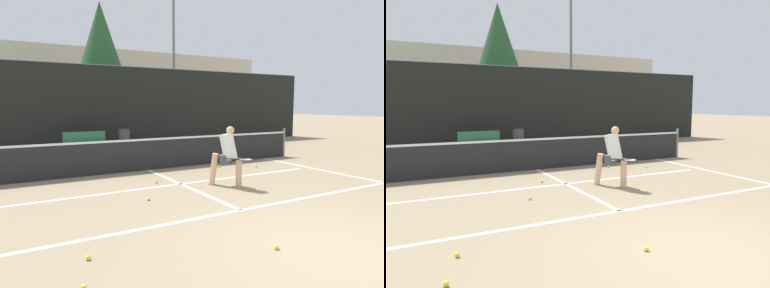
% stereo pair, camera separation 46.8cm
% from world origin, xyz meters
% --- Properties ---
extents(ground_plane, '(100.00, 100.00, 0.00)m').
position_xyz_m(ground_plane, '(0.00, 0.00, 0.00)').
color(ground_plane, '#937F60').
extents(court_baseline_near, '(11.00, 0.10, 0.01)m').
position_xyz_m(court_baseline_near, '(0.00, 1.97, 0.00)').
color(court_baseline_near, white).
rests_on(court_baseline_near, ground).
extents(court_service_line, '(8.25, 0.10, 0.01)m').
position_xyz_m(court_service_line, '(0.00, 4.39, 0.00)').
color(court_service_line, white).
rests_on(court_service_line, ground).
extents(court_center_mark, '(0.10, 4.52, 0.01)m').
position_xyz_m(court_center_mark, '(0.00, 4.23, 0.00)').
color(court_center_mark, white).
rests_on(court_center_mark, ground).
extents(court_sideline_right, '(0.10, 5.52, 0.01)m').
position_xyz_m(court_sideline_right, '(4.51, 4.23, 0.00)').
color(court_sideline_right, white).
rests_on(court_sideline_right, ground).
extents(net, '(11.09, 0.09, 1.07)m').
position_xyz_m(net, '(0.00, 6.49, 0.51)').
color(net, slate).
rests_on(net, ground).
extents(fence_back, '(24.00, 0.06, 3.70)m').
position_xyz_m(fence_back, '(0.00, 12.35, 1.84)').
color(fence_back, black).
rests_on(fence_back, ground).
extents(player_practicing, '(0.77, 1.13, 1.45)m').
position_xyz_m(player_practicing, '(0.93, 3.71, 0.77)').
color(player_practicing, '#DBAD84').
rests_on(player_practicing, ground).
extents(tennis_ball_scattered_0, '(0.07, 0.07, 0.07)m').
position_xyz_m(tennis_ball_scattered_0, '(-3.14, 0.60, 0.03)').
color(tennis_ball_scattered_0, '#D1E033').
rests_on(tennis_ball_scattered_0, ground).
extents(tennis_ball_scattered_1, '(0.07, 0.07, 0.07)m').
position_xyz_m(tennis_ball_scattered_1, '(-2.94, 1.30, 0.03)').
color(tennis_ball_scattered_1, '#D1E033').
rests_on(tennis_ball_scattered_1, ground).
extents(tennis_ball_scattered_2, '(0.07, 0.07, 0.07)m').
position_xyz_m(tennis_ball_scattered_2, '(-0.48, 4.77, 0.03)').
color(tennis_ball_scattered_2, '#D1E033').
rests_on(tennis_ball_scattered_2, ground).
extents(tennis_ball_scattered_3, '(0.07, 0.07, 0.07)m').
position_xyz_m(tennis_ball_scattered_3, '(2.10, 5.79, 0.03)').
color(tennis_ball_scattered_3, '#D1E033').
rests_on(tennis_ball_scattered_3, ground).
extents(tennis_ball_scattered_4, '(0.07, 0.07, 0.07)m').
position_xyz_m(tennis_ball_scattered_4, '(3.14, 5.26, 0.03)').
color(tennis_ball_scattered_4, '#D1E033').
rests_on(tennis_ball_scattered_4, ground).
extents(tennis_ball_scattered_5, '(0.07, 0.07, 0.07)m').
position_xyz_m(tennis_ball_scattered_5, '(3.25, 6.18, 0.03)').
color(tennis_ball_scattered_5, '#D1E033').
rests_on(tennis_ball_scattered_5, ground).
extents(tennis_ball_scattered_6, '(0.07, 0.07, 0.07)m').
position_xyz_m(tennis_ball_scattered_6, '(-0.64, 0.36, 0.03)').
color(tennis_ball_scattered_6, '#D1E033').
rests_on(tennis_ball_scattered_6, ground).
extents(tennis_ball_scattered_7, '(0.07, 0.07, 0.07)m').
position_xyz_m(tennis_ball_scattered_7, '(-1.24, 3.43, 0.03)').
color(tennis_ball_scattered_7, '#D1E033').
rests_on(tennis_ball_scattered_7, ground).
extents(courtside_bench, '(1.73, 0.47, 0.86)m').
position_xyz_m(courtside_bench, '(-0.80, 11.15, 0.47)').
color(courtside_bench, '#33724C').
rests_on(courtside_bench, ground).
extents(trash_bin, '(0.50, 0.50, 0.96)m').
position_xyz_m(trash_bin, '(0.82, 11.15, 0.48)').
color(trash_bin, '#3F3F42').
rests_on(trash_bin, ground).
extents(parked_car, '(1.79, 4.20, 1.53)m').
position_xyz_m(parked_car, '(-2.12, 15.92, 0.65)').
color(parked_car, silver).
rests_on(parked_car, ground).
extents(floodlight_mast, '(1.10, 0.24, 9.75)m').
position_xyz_m(floodlight_mast, '(5.77, 16.24, 6.08)').
color(floodlight_mast, slate).
rests_on(floodlight_mast, ground).
extents(tree_west, '(2.91, 2.91, 7.75)m').
position_xyz_m(tree_west, '(1.50, 17.05, 5.46)').
color(tree_west, brown).
rests_on(tree_west, ground).
extents(building_far, '(36.00, 2.40, 6.26)m').
position_xyz_m(building_far, '(0.00, 24.92, 3.13)').
color(building_far, beige).
rests_on(building_far, ground).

